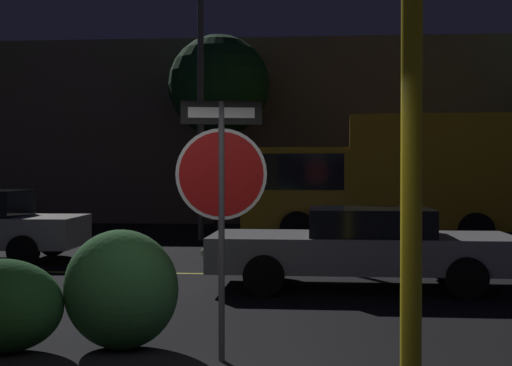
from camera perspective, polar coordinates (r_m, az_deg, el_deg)
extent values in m
cube|color=gold|center=(12.55, 0.19, -7.31)|extent=(32.94, 0.12, 0.01)
cylinder|color=#4C4C51|center=(6.79, -2.78, -3.89)|extent=(0.06, 0.06, 2.47)
cylinder|color=white|center=(6.76, -2.78, 0.71)|extent=(0.86, 0.18, 0.87)
cylinder|color=#B71414|center=(6.76, -2.78, 0.71)|extent=(0.79, 0.17, 0.81)
cube|color=black|center=(6.79, -2.79, 5.64)|extent=(0.76, 0.17, 0.22)
cube|color=white|center=(6.79, -2.79, 5.64)|extent=(0.63, 0.15, 0.10)
cylinder|color=yellow|center=(5.09, 12.32, -1.94)|extent=(0.15, 0.15, 3.11)
ellipsoid|color=#1E4C23|center=(7.62, -19.61, -9.23)|extent=(1.23, 0.81, 0.94)
ellipsoid|color=#2D6633|center=(7.43, -10.75, -8.36)|extent=(1.17, 0.92, 1.22)
cylinder|color=black|center=(14.20, -18.12, -5.19)|extent=(0.61, 0.23, 0.60)
cylinder|color=black|center=(15.84, -15.93, -4.54)|extent=(0.61, 0.23, 0.60)
cube|color=#9E9EA3|center=(11.18, 8.37, -5.45)|extent=(4.64, 1.82, 0.53)
cube|color=black|center=(11.14, 9.09, -3.06)|extent=(1.86, 1.54, 0.41)
cylinder|color=black|center=(10.38, 0.64, -7.40)|extent=(0.60, 0.20, 0.60)
cylinder|color=black|center=(12.06, 1.27, -6.22)|extent=(0.60, 0.20, 0.60)
cylinder|color=black|center=(10.55, 16.50, -7.30)|extent=(0.60, 0.20, 0.60)
cylinder|color=black|center=(12.22, 14.91, -6.17)|extent=(0.60, 0.20, 0.60)
sphere|color=#F4EFCC|center=(10.74, -4.10, -5.56)|extent=(0.14, 0.14, 0.14)
sphere|color=#F4EFCC|center=(11.83, -3.24, -4.96)|extent=(0.14, 0.14, 0.14)
cube|color=gold|center=(18.24, 3.34, -0.34)|extent=(2.74, 2.23, 1.99)
cube|color=black|center=(18.23, 3.35, 0.91)|extent=(2.48, 2.26, 0.88)
cube|color=gold|center=(18.32, 14.27, 0.86)|extent=(4.42, 2.44, 2.77)
cylinder|color=black|center=(17.21, 3.32, -3.67)|extent=(0.85, 0.32, 0.84)
cylinder|color=black|center=(19.35, 3.77, -3.16)|extent=(0.85, 0.32, 0.84)
cylinder|color=black|center=(17.42, 17.18, -3.65)|extent=(0.85, 0.32, 0.84)
cylinder|color=black|center=(19.54, 16.11, -3.15)|extent=(0.85, 0.32, 0.84)
cylinder|color=#4C4C51|center=(18.67, -4.45, 5.70)|extent=(0.16, 0.16, 6.71)
cylinder|color=#422D1E|center=(22.52, -2.97, 0.63)|extent=(0.32, 0.32, 3.36)
sphere|color=#143819|center=(22.68, -2.98, 7.79)|extent=(3.20, 3.20, 3.20)
cube|color=#6B5B4C|center=(26.60, 0.40, 3.90)|extent=(26.90, 4.89, 6.34)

